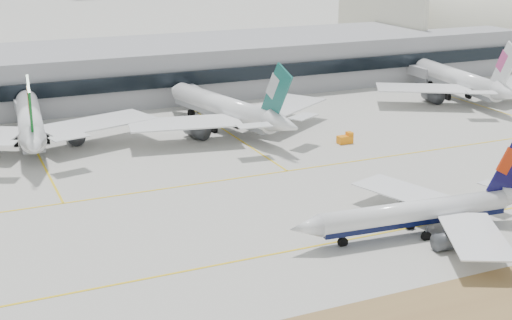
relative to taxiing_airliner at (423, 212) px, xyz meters
name	(u,v)px	position (x,y,z in m)	size (l,w,h in m)	color
ground	(261,242)	(-25.35, 7.75, -3.73)	(3000.00, 3000.00, 0.00)	#AAA79F
taxiing_airliner	(423,212)	(0.00, 0.00, 0.00)	(46.01, 39.87, 15.45)	white
widebody_eva	(30,122)	(-51.48, 78.58, 1.76)	(57.67, 56.63, 20.63)	white
widebody_cathay	(227,110)	(-5.41, 72.02, 1.67)	(55.68, 55.33, 20.28)	white
widebody_china_air	(461,82)	(70.19, 76.50, 1.71)	(56.82, 56.06, 20.44)	white
terminal	(101,72)	(-25.35, 122.59, 3.78)	(280.00, 43.10, 15.00)	gray
hangar	(469,53)	(129.21, 142.75, -3.59)	(91.00, 60.00, 60.00)	beige
gse_c	(345,139)	(15.71, 50.62, -2.68)	(3.55, 2.00, 2.60)	orange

